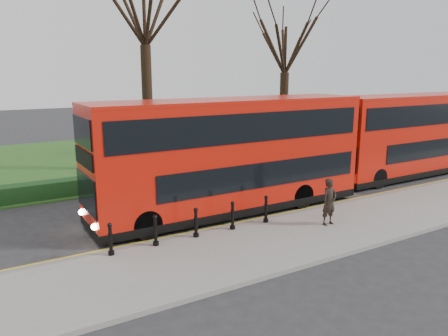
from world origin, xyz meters
TOP-DOWN VIEW (x-y plane):
  - ground at (0.00, 0.00)m, footprint 120.00×120.00m
  - pavement at (0.00, -3.00)m, footprint 60.00×4.00m
  - kerb at (0.00, -1.00)m, footprint 60.00×0.25m
  - grass_verge at (0.00, 15.00)m, footprint 60.00×18.00m
  - hedge at (0.00, 6.80)m, footprint 60.00×0.90m
  - yellow_line_outer at (0.00, -0.70)m, footprint 60.00×0.10m
  - yellow_line_inner at (0.00, -0.50)m, footprint 60.00×0.10m
  - tree_mid at (2.00, 10.00)m, footprint 8.43×8.43m
  - tree_right at (12.00, 10.00)m, footprint 6.64×6.64m
  - bollard_row at (-0.72, -1.35)m, footprint 6.14×0.15m
  - bus_lead at (2.04, 0.85)m, footprint 11.82×2.71m
  - bus_rear at (14.38, 1.32)m, footprint 11.38×2.61m
  - pedestrian at (4.15, -2.77)m, footprint 0.66×0.45m

SIDE VIEW (x-z plane):
  - ground at x=0.00m, z-range 0.00..0.00m
  - yellow_line_outer at x=0.00m, z-range 0.00..0.01m
  - yellow_line_inner at x=0.00m, z-range 0.00..0.01m
  - grass_verge at x=0.00m, z-range 0.00..0.06m
  - pavement at x=0.00m, z-range 0.00..0.15m
  - kerb at x=0.00m, z-range -0.01..0.15m
  - hedge at x=0.00m, z-range 0.00..0.80m
  - bollard_row at x=-0.72m, z-range 0.15..1.15m
  - pedestrian at x=4.15m, z-range 0.15..1.91m
  - bus_rear at x=14.38m, z-range 0.02..4.55m
  - bus_lead at x=2.04m, z-range 0.02..4.72m
  - tree_right at x=12.00m, z-range 2.35..12.73m
  - tree_mid at x=2.00m, z-range 3.00..16.17m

